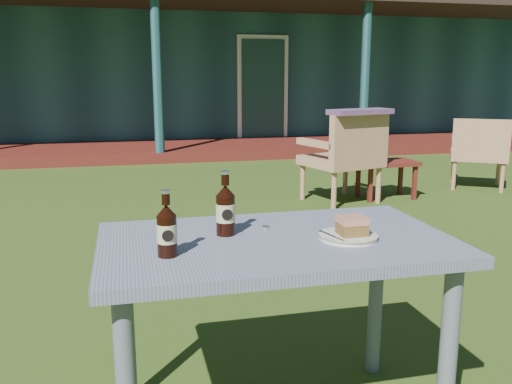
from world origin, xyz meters
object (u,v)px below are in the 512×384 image
object	(u,v)px
cola_bottle_far	(167,230)
armchair_left	(347,153)
cake_slice	(352,226)
plate	(348,236)
cafe_table	(276,266)
armchair_right	(479,149)
side_table	(387,166)
cola_bottle_near	(226,210)

from	to	relation	value
cola_bottle_far	armchair_left	size ratio (longest dim) A/B	0.23
cake_slice	armchair_left	distance (m)	3.66
armchair_left	cola_bottle_far	bearing A→B (deg)	-120.88
plate	cafe_table	bearing A→B (deg)	165.77
plate	armchair_left	distance (m)	3.66
cake_slice	armchair_right	bearing A→B (deg)	49.41
plate	armchair_right	world-z (taller)	armchair_right
armchair_left	armchair_right	distance (m)	1.78
plate	armchair_right	bearing A→B (deg)	49.29
cake_slice	armchair_left	xyz separation A→B (m)	(1.41, 3.37, -0.25)
cola_bottle_far	armchair_right	distance (m)	5.33
armchair_left	side_table	bearing A→B (deg)	12.73
cake_slice	cafe_table	bearing A→B (deg)	165.99
side_table	armchair_left	bearing A→B (deg)	-167.27
cafe_table	armchair_left	xyz separation A→B (m)	(1.66, 3.31, -0.11)
cola_bottle_far	armchair_right	world-z (taller)	cola_bottle_far
armchair_right	side_table	size ratio (longest dim) A/B	1.35
cafe_table	armchair_right	world-z (taller)	armchair_right
plate	armchair_left	world-z (taller)	armchair_left
cola_bottle_near	cola_bottle_far	bearing A→B (deg)	-139.35
cola_bottle_far	side_table	distance (m)	4.37
cafe_table	side_table	distance (m)	4.06
cake_slice	armchair_right	world-z (taller)	armchair_right
cake_slice	cola_bottle_far	world-z (taller)	cola_bottle_far
cake_slice	armchair_left	world-z (taller)	armchair_left
cola_bottle_near	cola_bottle_far	distance (m)	0.29
plate	side_table	bearing A→B (deg)	61.02
cafe_table	armchair_left	world-z (taller)	armchair_left
cafe_table	cola_bottle_far	world-z (taller)	cola_bottle_far
cola_bottle_near	armchair_left	distance (m)	3.72
cola_bottle_far	armchair_left	bearing A→B (deg)	59.12
plate	cola_bottle_far	size ratio (longest dim) A/B	0.98
armchair_right	cola_bottle_far	bearing A→B (deg)	-135.44
cola_bottle_near	side_table	xyz separation A→B (m)	(2.33, 3.34, -0.47)
cola_bottle_near	armchair_left	bearing A→B (deg)	60.52
plate	armchair_right	size ratio (longest dim) A/B	0.25
cafe_table	cola_bottle_near	xyz separation A→B (m)	(-0.16, 0.08, 0.19)
cola_bottle_far	armchair_right	bearing A→B (deg)	44.56
cola_bottle_near	side_table	bearing A→B (deg)	55.12
armchair_right	side_table	xyz separation A→B (m)	(-1.25, -0.21, -0.11)
cola_bottle_near	side_table	world-z (taller)	cola_bottle_near
armchair_left	cola_bottle_near	bearing A→B (deg)	-119.48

